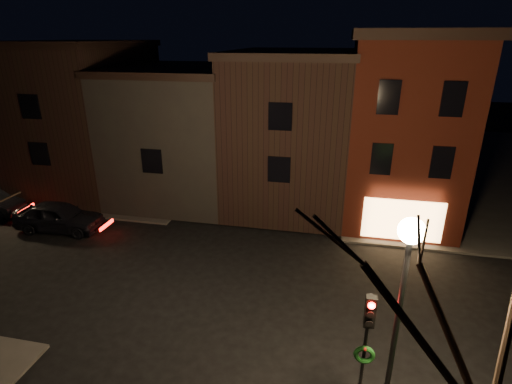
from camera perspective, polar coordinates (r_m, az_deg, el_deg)
ground at (r=18.25m, az=-4.47°, el=-13.01°), size 120.00×120.00×0.00m
sidewalk_far_left at (r=43.44m, az=-22.84°, el=6.08°), size 30.00×30.00×0.12m
corner_building at (r=24.61m, az=20.24°, el=8.62°), size 6.50×8.50×10.50m
row_building_a at (r=25.65m, az=5.15°, el=9.02°), size 7.30×10.30×9.40m
row_building_b at (r=27.56m, az=-10.18°, el=8.58°), size 7.80×10.30×8.40m
row_building_c at (r=30.86m, az=-23.06°, el=10.00°), size 7.30×10.30×9.90m
street_lamp_near at (r=9.97m, az=20.48°, el=-10.97°), size 0.60×0.60×6.48m
traffic_signal at (r=11.66m, az=15.50°, el=-19.45°), size 0.58×0.38×4.05m
parked_car_a at (r=25.04m, az=-26.32°, el=-3.16°), size 5.00×2.24×1.67m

